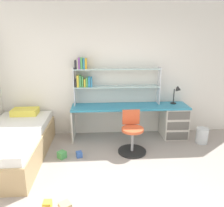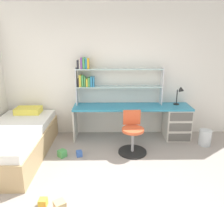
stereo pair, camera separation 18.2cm
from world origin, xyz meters
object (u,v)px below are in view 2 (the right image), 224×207
object	(u,v)px
bed_platform	(15,141)
waste_bin	(205,138)
desk	(163,119)
toy_block_yellow_0	(43,202)
toy_block_green_4	(62,153)
swivel_chair	(132,137)
desk_lamp	(181,93)
bookshelf_hutch	(105,78)
toy_block_blue_1	(79,154)
toy_block_natural_3	(60,206)

from	to	relation	value
bed_platform	waste_bin	xyz separation A→B (m)	(3.54, 0.37, -0.12)
desk	toy_block_yellow_0	xyz separation A→B (m)	(-1.95, -1.99, -0.36)
waste_bin	toy_block_green_4	world-z (taller)	waste_bin
toy_block_yellow_0	toy_block_green_4	world-z (taller)	toy_block_green_4
swivel_chair	waste_bin	distance (m)	1.49
waste_bin	desk_lamp	bearing A→B (deg)	134.48
swivel_chair	toy_block_yellow_0	distance (m)	1.88
desk	bed_platform	xyz separation A→B (m)	(-2.77, -0.73, -0.13)
bookshelf_hutch	toy_block_yellow_0	bearing A→B (deg)	-109.45
bed_platform	bookshelf_hutch	bearing A→B (deg)	29.09
bed_platform	waste_bin	world-z (taller)	bed_platform
desk_lamp	toy_block_green_4	distance (m)	2.61
bookshelf_hutch	toy_block_yellow_0	xyz separation A→B (m)	(-0.75, -2.13, -1.22)
desk_lamp	bed_platform	bearing A→B (deg)	-165.71
toy_block_blue_1	toy_block_natural_3	size ratio (longest dim) A/B	0.79
desk	toy_block_natural_3	distance (m)	2.71
toy_block_yellow_0	bed_platform	bearing A→B (deg)	123.33
desk_lamp	swivel_chair	xyz separation A→B (m)	(-1.04, -0.68, -0.66)
waste_bin	desk	bearing A→B (deg)	154.79
swivel_chair	toy_block_blue_1	world-z (taller)	swivel_chair
waste_bin	toy_block_natural_3	distance (m)	3.02
desk	toy_block_green_4	distance (m)	2.13
bookshelf_hutch	swivel_chair	bearing A→B (deg)	-56.54
bookshelf_hutch	desk_lamp	distance (m)	1.58
toy_block_blue_1	desk_lamp	bearing A→B (deg)	22.49
desk	toy_block_blue_1	distance (m)	1.86
toy_block_blue_1	swivel_chair	bearing A→B (deg)	8.95
desk	toy_block_natural_3	size ratio (longest dim) A/B	18.91
waste_bin	toy_block_blue_1	xyz separation A→B (m)	(-2.42, -0.41, -0.11)
desk	toy_block_blue_1	bearing A→B (deg)	-155.17
waste_bin	toy_block_blue_1	distance (m)	2.46
bookshelf_hutch	toy_block_natural_3	bearing A→B (deg)	-103.33
desk	bookshelf_hutch	size ratio (longest dim) A/B	1.35
waste_bin	toy_block_yellow_0	xyz separation A→B (m)	(-2.71, -1.63, -0.11)
toy_block_yellow_0	toy_block_blue_1	xyz separation A→B (m)	(0.29, 1.22, 0.00)
bookshelf_hutch	toy_block_blue_1	bearing A→B (deg)	-116.73
waste_bin	toy_block_yellow_0	bearing A→B (deg)	-149.06
toy_block_yellow_0	toy_block_green_4	size ratio (longest dim) A/B	0.80
desk_lamp	toy_block_blue_1	xyz separation A→B (m)	(-2.00, -0.83, -0.91)
bookshelf_hutch	toy_block_blue_1	world-z (taller)	bookshelf_hutch
desk_lamp	toy_block_natural_3	world-z (taller)	desk_lamp
toy_block_green_4	toy_block_blue_1	bearing A→B (deg)	2.38
bed_platform	toy_block_natural_3	xyz separation A→B (m)	(1.05, -1.34, -0.21)
desk	toy_block_natural_3	world-z (taller)	desk
desk	toy_block_yellow_0	size ratio (longest dim) A/B	24.17
bookshelf_hutch	toy_block_natural_3	distance (m)	2.57
bookshelf_hutch	toy_block_yellow_0	size ratio (longest dim) A/B	17.89
bed_platform	toy_block_natural_3	world-z (taller)	bed_platform
toy_block_green_4	bed_platform	bearing A→B (deg)	176.71
desk	bed_platform	world-z (taller)	desk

